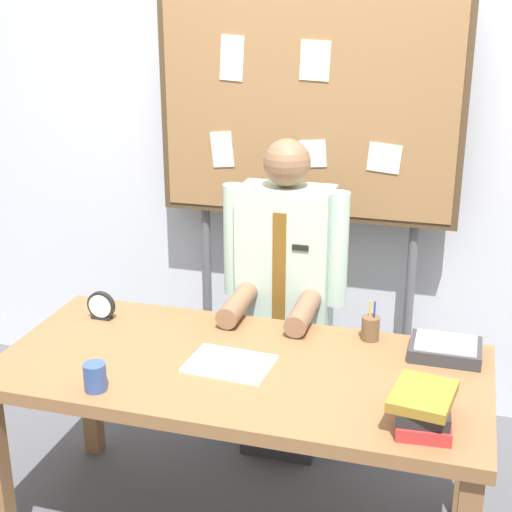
{
  "coord_description": "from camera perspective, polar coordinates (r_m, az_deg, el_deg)",
  "views": [
    {
      "loc": [
        0.74,
        -2.33,
        2.05
      ],
      "look_at": [
        0.0,
        0.2,
        1.1
      ],
      "focal_mm": 52.75,
      "sensor_mm": 36.0,
      "label": 1
    }
  ],
  "objects": [
    {
      "name": "back_wall",
      "position": [
        3.7,
        4.53,
        8.81
      ],
      "size": [
        6.4,
        0.08,
        2.7
      ],
      "primitive_type": "cube",
      "color": "silver",
      "rests_on": "ground_plane"
    },
    {
      "name": "person",
      "position": [
        3.36,
        2.16,
        -4.31
      ],
      "size": [
        0.55,
        0.56,
        1.46
      ],
      "color": "#2D2D33",
      "rests_on": "ground_plane"
    },
    {
      "name": "coffee_mug",
      "position": [
        2.64,
        -12.11,
        -8.95
      ],
      "size": [
        0.08,
        0.08,
        0.1
      ],
      "primitive_type": "cylinder",
      "color": "#334C8C",
      "rests_on": "desk"
    },
    {
      "name": "desk_clock",
      "position": [
        3.16,
        -11.67,
        -3.78
      ],
      "size": [
        0.12,
        0.04,
        0.12
      ],
      "color": "black",
      "rests_on": "desk"
    },
    {
      "name": "bulletin_board",
      "position": [
        3.48,
        3.89,
        10.7
      ],
      "size": [
        1.41,
        0.09,
        2.06
      ],
      "color": "#4C3823",
      "rests_on": "ground_plane"
    },
    {
      "name": "desk",
      "position": [
        2.8,
        -1.15,
        -9.71
      ],
      "size": [
        1.78,
        0.83,
        0.75
      ],
      "color": "brown",
      "rests_on": "ground_plane"
    },
    {
      "name": "pen_holder",
      "position": [
        2.96,
        8.68,
        -5.41
      ],
      "size": [
        0.07,
        0.07,
        0.16
      ],
      "color": "brown",
      "rests_on": "desk"
    },
    {
      "name": "open_notebook",
      "position": [
        2.75,
        -2.0,
        -8.17
      ],
      "size": [
        0.31,
        0.24,
        0.01
      ],
      "primitive_type": "cube",
      "rotation": [
        0.0,
        0.0,
        -0.06
      ],
      "color": "white",
      "rests_on": "desk"
    },
    {
      "name": "book_stack",
      "position": [
        2.44,
        12.56,
        -11.13
      ],
      "size": [
        0.21,
        0.26,
        0.12
      ],
      "color": "#B22D2D",
      "rests_on": "desk"
    },
    {
      "name": "paper_tray",
      "position": [
        2.9,
        14.17,
        -6.85
      ],
      "size": [
        0.26,
        0.2,
        0.06
      ],
      "color": "#333338",
      "rests_on": "desk"
    }
  ]
}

